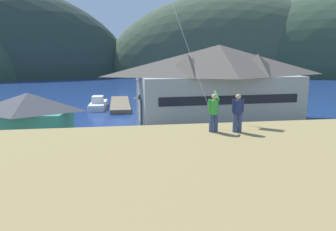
% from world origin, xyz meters
% --- Properties ---
extents(ground_plane, '(600.00, 600.00, 0.00)m').
position_xyz_m(ground_plane, '(0.00, 0.00, 0.00)').
color(ground_plane, '#66604C').
extents(parking_lot_pad, '(40.00, 20.00, 0.10)m').
position_xyz_m(parking_lot_pad, '(0.00, 5.00, 0.05)').
color(parking_lot_pad, gray).
rests_on(parking_lot_pad, ground).
extents(bay_water, '(360.00, 84.00, 0.03)m').
position_xyz_m(bay_water, '(0.00, 60.00, 0.01)').
color(bay_water, navy).
rests_on(bay_water, ground).
extents(far_hill_center_saddle, '(110.58, 53.40, 67.24)m').
position_xyz_m(far_hill_center_saddle, '(44.04, 113.29, 0.00)').
color(far_hill_center_saddle, '#3D4C38').
rests_on(far_hill_center_saddle, ground).
extents(harbor_lodge, '(23.22, 11.11, 10.15)m').
position_xyz_m(harbor_lodge, '(7.48, 20.83, 5.41)').
color(harbor_lodge, '#999E99').
rests_on(harbor_lodge, ground).
extents(storage_shed_near_lot, '(7.95, 6.12, 5.59)m').
position_xyz_m(storage_shed_near_lot, '(-14.09, 8.39, 2.90)').
color(storage_shed_near_lot, '#338475').
rests_on(storage_shed_near_lot, ground).
extents(storage_shed_waterside, '(4.86, 5.71, 4.88)m').
position_xyz_m(storage_shed_waterside, '(-1.16, 20.56, 2.54)').
color(storage_shed_waterside, '#474C56').
rests_on(storage_shed_waterside, ground).
extents(wharf_dock, '(3.20, 15.98, 0.70)m').
position_xyz_m(wharf_dock, '(-5.81, 34.45, 0.35)').
color(wharf_dock, '#70604C').
rests_on(wharf_dock, ground).
extents(moored_boat_wharfside, '(2.90, 7.83, 2.16)m').
position_xyz_m(moored_boat_wharfside, '(-9.41, 32.42, 0.72)').
color(moored_boat_wharfside, silver).
rests_on(moored_boat_wharfside, ground).
extents(parked_car_back_row_left, '(4.27, 2.20, 1.82)m').
position_xyz_m(parked_car_back_row_left, '(9.72, 1.12, 1.06)').
color(parked_car_back_row_left, '#B28923').
rests_on(parked_car_back_row_left, parking_lot_pad).
extents(parked_car_lone_by_shed, '(4.36, 2.38, 1.82)m').
position_xyz_m(parked_car_lone_by_shed, '(-2.93, 6.73, 1.06)').
color(parked_car_lone_by_shed, navy).
rests_on(parked_car_lone_by_shed, parking_lot_pad).
extents(parked_car_front_row_silver, '(4.34, 2.35, 1.82)m').
position_xyz_m(parked_car_front_row_silver, '(12.13, 7.44, 1.06)').
color(parked_car_front_row_silver, silver).
rests_on(parked_car_front_row_silver, parking_lot_pad).
extents(parked_car_front_row_end, '(4.31, 2.28, 1.82)m').
position_xyz_m(parked_car_front_row_end, '(-8.21, 6.06, 1.06)').
color(parked_car_front_row_end, '#236633').
rests_on(parked_car_front_row_end, parking_lot_pad).
extents(parked_car_mid_row_center, '(4.28, 2.20, 1.82)m').
position_xyz_m(parked_car_mid_row_center, '(-8.62, 0.92, 1.06)').
color(parked_car_mid_row_center, '#236633').
rests_on(parked_car_mid_row_center, parking_lot_pad).
extents(parked_car_mid_row_near, '(4.34, 2.34, 1.82)m').
position_xyz_m(parked_car_mid_row_near, '(3.81, 1.53, 1.06)').
color(parked_car_mid_row_near, navy).
rests_on(parked_car_mid_row_near, parking_lot_pad).
extents(parking_light_pole, '(0.24, 0.78, 6.35)m').
position_xyz_m(parking_light_pole, '(-4.19, 10.56, 3.80)').
color(parking_light_pole, '#ADADB2').
rests_on(parking_light_pole, parking_lot_pad).
extents(person_kite_flyer, '(0.51, 0.67, 1.86)m').
position_xyz_m(person_kite_flyer, '(-1.85, -8.00, 6.48)').
color(person_kite_flyer, '#384770').
rests_on(person_kite_flyer, grassy_hill_foreground).
extents(person_companion, '(0.55, 0.40, 1.74)m').
position_xyz_m(person_companion, '(-0.80, -8.22, 6.47)').
color(person_companion, '#384770').
rests_on(person_companion, grassy_hill_foreground).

